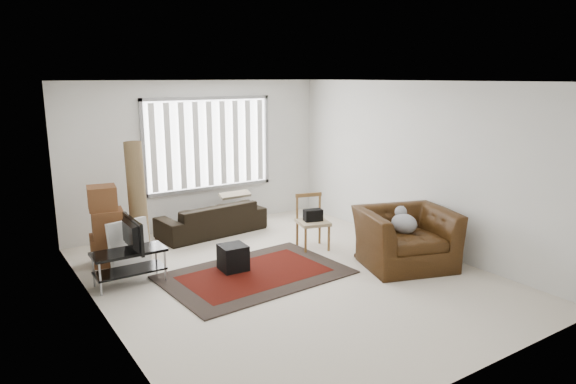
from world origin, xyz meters
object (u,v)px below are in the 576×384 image
object	(u,v)px
side_chair	(313,219)
armchair	(406,234)
tv_stand	(129,260)
moving_boxes	(106,228)
sofa	(212,214)

from	to	relation	value
side_chair	armchair	bearing A→B (deg)	-48.92
tv_stand	armchair	world-z (taller)	armchair
moving_boxes	side_chair	bearing A→B (deg)	-20.36
moving_boxes	tv_stand	bearing A→B (deg)	-87.89
tv_stand	sofa	size ratio (longest dim) A/B	0.50
armchair	tv_stand	bearing A→B (deg)	175.43
side_chair	armchair	xyz separation A→B (m)	(0.68, -1.40, 0.00)
tv_stand	side_chair	xyz separation A→B (m)	(2.95, -0.14, 0.14)
side_chair	armchair	distance (m)	1.56
sofa	armchair	xyz separation A→B (m)	(1.72, -3.04, 0.12)
tv_stand	sofa	world-z (taller)	sofa
tv_stand	armchair	bearing A→B (deg)	-22.97
tv_stand	moving_boxes	xyz separation A→B (m)	(-0.04, 0.97, 0.21)
moving_boxes	sofa	xyz separation A→B (m)	(1.96, 0.53, -0.19)
tv_stand	moving_boxes	size ratio (longest dim) A/B	0.80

